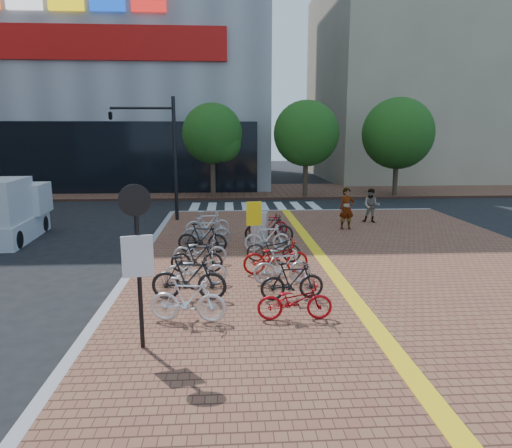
{
  "coord_description": "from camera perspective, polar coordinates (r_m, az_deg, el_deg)",
  "views": [
    {
      "loc": [
        -1.09,
        -11.98,
        4.16
      ],
      "look_at": [
        -0.17,
        2.47,
        1.3
      ],
      "focal_mm": 32.0,
      "sensor_mm": 36.0,
      "label": 1
    }
  ],
  "objects": [
    {
      "name": "utility_box",
      "position": [
        16.67,
        0.43,
        -0.58
      ],
      "size": [
        0.65,
        0.55,
        1.23
      ],
      "primitive_type": "cube",
      "rotation": [
        0.0,
        0.0,
        -0.27
      ],
      "color": "silver",
      "rests_on": "sidewalk"
    },
    {
      "name": "bike_1",
      "position": [
        11.32,
        -8.4,
        -6.73
      ],
      "size": [
        1.89,
        0.7,
        1.11
      ],
      "primitive_type": "imported",
      "rotation": [
        0.0,
        0.0,
        1.47
      ],
      "color": "black",
      "rests_on": "sidewalk"
    },
    {
      "name": "bike_10",
      "position": [
        12.43,
        3.33,
        -5.35
      ],
      "size": [
        1.63,
        0.56,
        0.96
      ],
      "primitive_type": "imported",
      "rotation": [
        0.0,
        0.0,
        1.64
      ],
      "color": "#AFAEB3",
      "rests_on": "sidewalk"
    },
    {
      "name": "department_store",
      "position": [
        47.42,
        -23.7,
        22.24
      ],
      "size": [
        36.0,
        24.27,
        28.0
      ],
      "color": "gray",
      "rests_on": "ground"
    },
    {
      "name": "bike_6",
      "position": [
        16.59,
        -6.2,
        -0.99
      ],
      "size": [
        1.8,
        0.6,
        1.07
      ],
      "primitive_type": "imported",
      "rotation": [
        0.0,
        0.0,
        1.63
      ],
      "color": "#A4A5A9",
      "rests_on": "sidewalk"
    },
    {
      "name": "bike_15",
      "position": [
        18.13,
        1.52,
        -0.08
      ],
      "size": [
        1.59,
        0.48,
        0.95
      ],
      "primitive_type": "imported",
      "rotation": [
        0.0,
        0.0,
        1.59
      ],
      "color": "#A20B1B",
      "rests_on": "sidewalk"
    },
    {
      "name": "tactile_strip",
      "position": [
        8.62,
        18.69,
        -17.15
      ],
      "size": [
        0.4,
        34.0,
        0.01
      ],
      "primitive_type": "cube",
      "color": "yellow",
      "rests_on": "sidewalk"
    },
    {
      "name": "bike_7",
      "position": [
        18.04,
        -6.06,
        -0.01
      ],
      "size": [
        1.83,
        0.85,
        1.06
      ],
      "primitive_type": "imported",
      "rotation": [
        0.0,
        0.0,
        1.77
      ],
      "color": "silver",
      "rests_on": "sidewalk"
    },
    {
      "name": "bike_5",
      "position": [
        15.76,
        -6.73,
        -1.73
      ],
      "size": [
        1.75,
        0.7,
        1.02
      ],
      "primitive_type": "imported",
      "rotation": [
        0.0,
        0.0,
        1.44
      ],
      "color": "black",
      "rests_on": "sidewalk"
    },
    {
      "name": "yellow_sign",
      "position": [
        15.06,
        -0.24,
        0.69
      ],
      "size": [
        0.5,
        0.16,
        1.83
      ],
      "color": "#B7B7BC",
      "rests_on": "sidewalk"
    },
    {
      "name": "street_trees",
      "position": [
        30.07,
        8.3,
        10.95
      ],
      "size": [
        16.2,
        4.6,
        6.35
      ],
      "color": "#38281E",
      "rests_on": "far_sidewalk"
    },
    {
      "name": "bike_0",
      "position": [
        10.08,
        -8.48,
        -9.33
      ],
      "size": [
        1.73,
        0.72,
        1.01
      ],
      "primitive_type": "imported",
      "rotation": [
        0.0,
        0.0,
        1.42
      ],
      "color": "white",
      "rests_on": "sidewalk"
    },
    {
      "name": "bike_8",
      "position": [
        10.15,
        4.88,
        -9.52
      ],
      "size": [
        1.65,
        0.58,
        0.87
      ],
      "primitive_type": "imported",
      "rotation": [
        0.0,
        0.0,
        1.57
      ],
      "color": "#A80C12",
      "rests_on": "sidewalk"
    },
    {
      "name": "building_beige",
      "position": [
        48.19,
        20.6,
        16.26
      ],
      "size": [
        20.0,
        18.0,
        18.0
      ],
      "primitive_type": "cube",
      "color": "gray",
      "rests_on": "ground"
    },
    {
      "name": "bike_4",
      "position": [
        14.4,
        -7.04,
        -3.29
      ],
      "size": [
        1.67,
        0.6,
        0.87
      ],
      "primitive_type": "imported",
      "rotation": [
        0.0,
        0.0,
        1.56
      ],
      "color": "#B7B7BC",
      "rests_on": "sidewalk"
    },
    {
      "name": "box_truck",
      "position": [
        20.44,
        -28.7,
        1.4
      ],
      "size": [
        2.19,
        4.45,
        2.5
      ],
      "color": "silver",
      "rests_on": "ground"
    },
    {
      "name": "kerb_west",
      "position": [
        8.6,
        -24.2,
        -18.26
      ],
      "size": [
        0.25,
        34.0,
        0.15
      ],
      "primitive_type": "cube",
      "color": "gray",
      "rests_on": "ground"
    },
    {
      "name": "pedestrian_a",
      "position": [
        19.83,
        11.26,
        1.89
      ],
      "size": [
        0.68,
        0.48,
        1.77
      ],
      "primitive_type": "imported",
      "rotation": [
        0.0,
        0.0,
        0.09
      ],
      "color": "gray",
      "rests_on": "sidewalk"
    },
    {
      "name": "pedestrian_b",
      "position": [
        21.6,
        14.23,
        2.23
      ],
      "size": [
        0.93,
        0.84,
        1.56
      ],
      "primitive_type": "imported",
      "rotation": [
        0.0,
        0.0,
        -0.4
      ],
      "color": "#454857",
      "rests_on": "sidewalk"
    },
    {
      "name": "bike_13",
      "position": [
        15.83,
        1.41,
        -1.7
      ],
      "size": [
        1.63,
        0.52,
        0.97
      ],
      "primitive_type": "imported",
      "rotation": [
        0.0,
        0.0,
        1.61
      ],
      "color": "silver",
      "rests_on": "sidewalk"
    },
    {
      "name": "sidewalk",
      "position": [
        9.07,
        24.78,
        -16.73
      ],
      "size": [
        14.0,
        34.0,
        0.15
      ],
      "primitive_type": "cube",
      "color": "brown",
      "rests_on": "ground"
    },
    {
      "name": "bike_2",
      "position": [
        12.45,
        -7.51,
        -5.61
      ],
      "size": [
        1.67,
        0.59,
        0.87
      ],
      "primitive_type": "imported",
      "rotation": [
        0.0,
        0.0,
        1.58
      ],
      "color": "silver",
      "rests_on": "sidewalk"
    },
    {
      "name": "bike_9",
      "position": [
        11.29,
        4.56,
        -7.11
      ],
      "size": [
        1.63,
        0.61,
        0.96
      ],
      "primitive_type": "imported",
      "rotation": [
        0.0,
        0.0,
        1.68
      ],
      "color": "black",
      "rests_on": "sidewalk"
    },
    {
      "name": "kerb_north",
      "position": [
        24.67,
        5.98,
        1.59
      ],
      "size": [
        14.0,
        0.25,
        0.15
      ],
      "primitive_type": "cube",
      "color": "gray",
      "rests_on": "ground"
    },
    {
      "name": "bike_11",
      "position": [
        13.31,
        2.48,
        -4.12
      ],
      "size": [
        1.97,
        0.85,
        1.01
      ],
      "primitive_type": "imported",
      "rotation": [
        0.0,
        0.0,
        1.67
      ],
      "color": "#A00E0B",
      "rests_on": "sidewalk"
    },
    {
      "name": "bike_3",
      "position": [
        13.54,
        -7.43,
        -4.12
      ],
      "size": [
        1.56,
        0.53,
        0.93
      ],
      "primitive_type": "imported",
      "rotation": [
        0.0,
        0.0,
        1.51
      ],
      "color": "black",
      "rests_on": "sidewalk"
    },
    {
      "name": "bike_14",
      "position": [
        16.96,
        1.64,
        -0.61
      ],
      "size": [
        1.87,
        0.71,
        1.1
      ],
      "primitive_type": "imported",
      "rotation": [
        0.0,
        0.0,
        1.46
      ],
      "color": "black",
      "rests_on": "sidewalk"
    },
    {
      "name": "far_sidewalk",
      "position": [
        33.25,
        -1.71,
        4.12
      ],
      "size": [
        70.0,
        8.0,
        0.15
      ],
      "primitive_type": "cube",
      "color": "brown",
      "rests_on": "ground"
    },
    {
      "name": "crosswalk",
      "position": [
        26.36,
        -0.11,
        2.11
      ],
      "size": [
        7.5,
        4.0,
        0.01
      ],
      "color": "silver",
      "rests_on": "ground"
    },
    {
      "name": "bike_12",
      "position": [
        14.53,
        2.22,
        -3.01
      ],
      "size": [
        1.78,
        0.81,
        0.91
      ],
      "primitive_type": "imported",
      "rotation": [
        0.0,
        0.0,
        1.45
      ],
      "color": "black",
      "rests_on": "sidewalk"
    },
    {
      "name": "notice_sign",
      "position": [
        8.62,
        -14.61,
        -2.83
      ],
      "size": [
        0.57,
        0.21,
        3.14
      ],
      "color": "black",
      "rests_on": "sidewalk"
    },
    {
      "name": "traffic_light_pole",
      "position": [
        21.9,
        -13.65,
        10.66
      ],
      "size": [
        3.06,
        1.18,
        5.69
      ],
      "color": "black",
      "rests_on": "sidewalk"
    },
    {
      "name": "ground",
      "position": [
        12.73,
        1.5,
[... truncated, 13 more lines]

